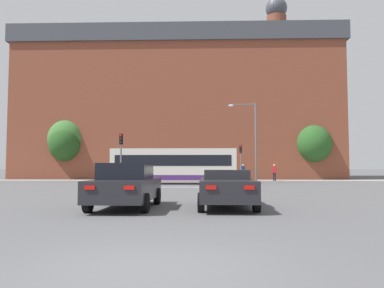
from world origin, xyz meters
name	(u,v)px	position (x,y,z in m)	size (l,w,h in m)	color
ground_plane	(147,270)	(0.00, 0.00, 0.00)	(400.00, 400.00, 0.00)	#545456
stop_line_strip	(192,187)	(0.00, 21.52, 0.00)	(7.50, 0.30, 0.01)	silver
far_pavement	(196,180)	(0.00, 34.95, 0.01)	(68.33, 2.50, 0.01)	#A09B91
brick_civic_building	(180,108)	(-2.38, 45.04, 9.47)	(41.01, 14.38, 24.68)	brown
car_saloon_left	(126,185)	(-1.95, 7.94, 0.81)	(2.13, 4.59, 1.61)	#232328
car_roadster_right	(227,188)	(1.66, 8.11, 0.71)	(2.06, 4.37, 1.36)	#232328
bus_crossing_lead	(174,165)	(-1.69, 26.57, 1.60)	(10.52, 2.69, 2.99)	silver
traffic_light_far_right	(241,157)	(4.81, 34.34, 2.54)	(0.26, 0.31, 3.75)	slate
traffic_light_near_left	(121,151)	(-5.31, 22.18, 2.66)	(0.26, 0.31, 3.94)	slate
street_lamp_junction	(251,133)	(5.09, 28.02, 4.45)	(2.51, 0.36, 7.22)	slate
pedestrian_waiting	(274,171)	(8.30, 34.08, 1.02)	(0.45, 0.34, 1.74)	black
pedestrian_walking_east	(243,171)	(5.17, 35.48, 1.04)	(0.45, 0.32, 1.76)	#333851
tree_by_building	(65,145)	(-15.55, 38.35, 4.10)	(3.84, 3.84, 6.13)	#4C3823
tree_kerbside	(68,139)	(-15.62, 39.44, 4.81)	(4.87, 4.87, 7.38)	#4C3823
tree_distant	(313,144)	(13.74, 38.68, 4.13)	(4.25, 4.25, 6.37)	#4C3823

